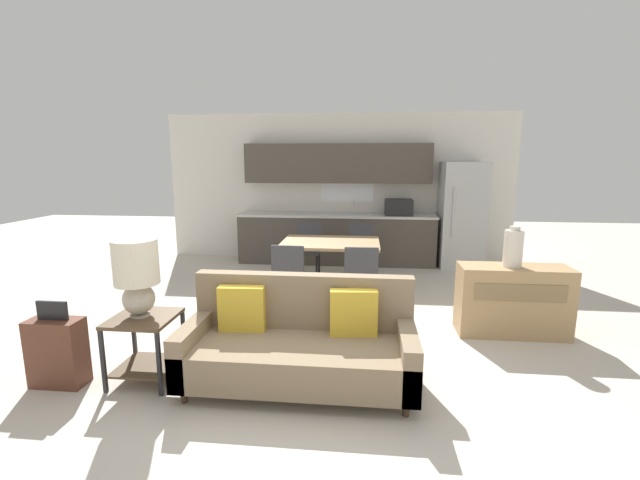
% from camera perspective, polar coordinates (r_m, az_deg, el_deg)
% --- Properties ---
extents(ground_plane, '(20.00, 20.00, 0.00)m').
position_cam_1_polar(ground_plane, '(3.91, -2.35, -18.11)').
color(ground_plane, beige).
extents(wall_back, '(6.40, 0.07, 2.70)m').
position_cam_1_polar(wall_back, '(8.04, 2.40, 7.00)').
color(wall_back, silver).
rests_on(wall_back, ground_plane).
extents(kitchen_counter, '(3.55, 0.65, 2.15)m').
position_cam_1_polar(kitchen_counter, '(7.79, 2.35, 3.12)').
color(kitchen_counter, '#4C443D').
rests_on(kitchen_counter, ground_plane).
extents(refrigerator, '(0.73, 0.75, 1.83)m').
position_cam_1_polar(refrigerator, '(7.84, 18.33, 3.15)').
color(refrigerator, '#B7BABC').
rests_on(refrigerator, ground_plane).
extents(dining_table, '(1.36, 0.97, 0.74)m').
position_cam_1_polar(dining_table, '(6.00, 1.41, -0.79)').
color(dining_table, tan).
rests_on(dining_table, ground_plane).
extents(couch, '(1.92, 0.80, 0.89)m').
position_cam_1_polar(couch, '(3.73, -2.72, -13.72)').
color(couch, '#3D2D1E').
rests_on(couch, ground_plane).
extents(side_table, '(0.52, 0.52, 0.57)m').
position_cam_1_polar(side_table, '(4.03, -22.33, -11.89)').
color(side_table, brown).
rests_on(side_table, ground_plane).
extents(table_lamp, '(0.37, 0.37, 0.66)m').
position_cam_1_polar(table_lamp, '(3.88, -23.27, -3.96)').
color(table_lamp, '#B2A893').
rests_on(table_lamp, side_table).
extents(credenza, '(1.15, 0.42, 0.76)m').
position_cam_1_polar(credenza, '(5.11, 24.30, -7.35)').
color(credenza, tan).
rests_on(credenza, ground_plane).
extents(vase, '(0.19, 0.19, 0.43)m').
position_cam_1_polar(vase, '(4.95, 24.37, -0.97)').
color(vase, beige).
rests_on(vase, credenza).
extents(dining_chair_far_right, '(0.43, 0.43, 0.87)m').
position_cam_1_polar(dining_chair_far_right, '(6.84, 5.59, -1.08)').
color(dining_chair_far_right, '#38383D').
rests_on(dining_chair_far_right, ground_plane).
extents(dining_chair_near_left, '(0.44, 0.44, 0.87)m').
position_cam_1_polar(dining_chair_near_left, '(5.31, -4.03, -4.54)').
color(dining_chair_near_left, '#38383D').
rests_on(dining_chair_near_left, ground_plane).
extents(dining_chair_far_left, '(0.42, 0.42, 0.87)m').
position_cam_1_polar(dining_chair_far_left, '(6.91, -1.61, -0.91)').
color(dining_chair_far_left, '#38383D').
rests_on(dining_chair_far_left, ground_plane).
extents(dining_chair_near_right, '(0.43, 0.43, 0.87)m').
position_cam_1_polar(dining_chair_near_right, '(5.22, 5.46, -4.83)').
color(dining_chair_near_right, '#38383D').
rests_on(dining_chair_near_right, ground_plane).
extents(suitcase, '(0.44, 0.22, 0.74)m').
position_cam_1_polar(suitcase, '(4.31, -31.62, -12.56)').
color(suitcase, brown).
rests_on(suitcase, ground_plane).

